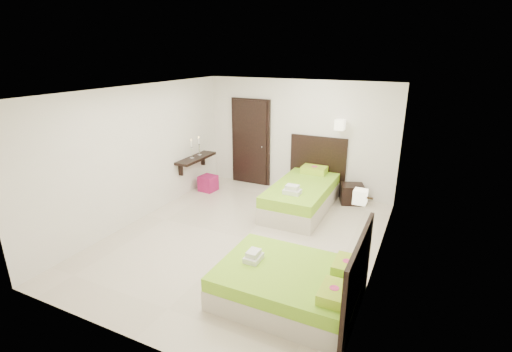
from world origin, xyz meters
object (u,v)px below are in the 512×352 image
at_px(bed_single, 303,194).
at_px(nightstand, 352,194).
at_px(bed_double, 293,284).
at_px(ottoman, 208,183).

relative_size(bed_single, nightstand, 4.60).
xyz_separation_m(bed_single, bed_double, (0.90, -3.03, -0.05)).
bearing_deg(ottoman, bed_double, -42.84).
xyz_separation_m(bed_double, ottoman, (-3.29, 3.05, -0.09)).
bearing_deg(bed_double, nightstand, 90.34).
height_order(bed_single, nightstand, bed_single).
height_order(bed_single, bed_double, bed_single).
height_order(bed_double, ottoman, bed_double).
bearing_deg(bed_single, ottoman, 179.60).
height_order(bed_double, nightstand, bed_double).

